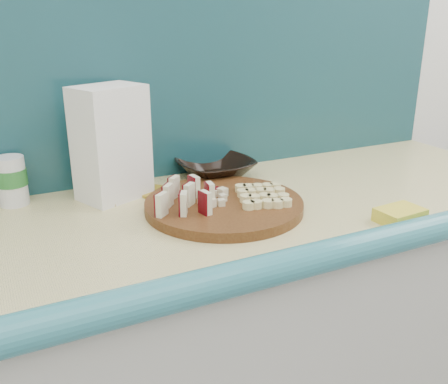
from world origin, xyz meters
TOP-DOWN VIEW (x-y plane):
  - backsplash at (0.10, 1.79)m, footprint 2.20×0.02m
  - cutting_board at (0.33, 1.49)m, footprint 0.45×0.45m
  - apple_wedges at (0.24, 1.49)m, footprint 0.14×0.15m
  - apple_chunks at (0.31, 1.49)m, footprint 0.05×0.06m
  - banana_slices at (0.41, 1.46)m, footprint 0.14×0.15m
  - brown_bowl at (0.41, 1.71)m, footprint 0.22×0.22m
  - flour_bag at (0.13, 1.68)m, footprint 0.18×0.16m
  - canister at (-0.09, 1.73)m, footprint 0.07×0.07m
  - sponge at (0.63, 1.26)m, footprint 0.10×0.07m
  - banana_peel at (0.18, 1.70)m, footprint 0.23×0.19m

SIDE VIEW (x-z plane):
  - banana_peel at x=0.18m, z-range 0.91..0.92m
  - cutting_board at x=0.33m, z-range 0.91..0.93m
  - sponge at x=0.63m, z-range 0.91..0.94m
  - brown_bowl at x=0.41m, z-range 0.91..0.96m
  - banana_slices at x=0.41m, z-range 0.93..0.95m
  - apple_chunks at x=0.31m, z-range 0.93..0.95m
  - apple_wedges at x=0.24m, z-range 0.93..0.98m
  - canister at x=-0.09m, z-range 0.91..1.03m
  - flour_bag at x=0.13m, z-range 0.91..1.17m
  - backsplash at x=0.10m, z-range 0.91..1.41m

